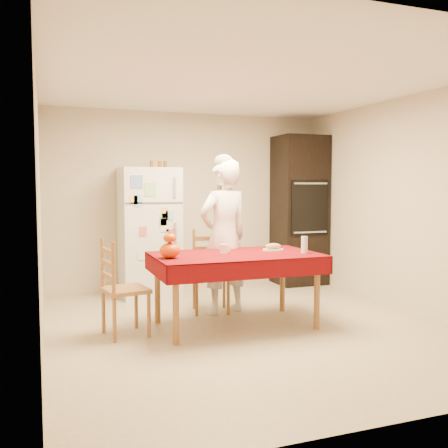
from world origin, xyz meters
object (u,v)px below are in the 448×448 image
oven_cabinet (299,210)px  dining_table (236,260)px  chair_far (210,268)px  chair_left (119,285)px  coffee_mug (223,249)px  seated_woman (224,237)px  bread_plate (273,250)px  refrigerator (149,232)px  wine_glass (304,245)px  pumpkin_lower (170,250)px

oven_cabinet → dining_table: size_ratio=1.29×
chair_far → chair_left: (-1.15, -0.66, 0.00)m
coffee_mug → seated_woman: bearing=69.7°
dining_table → bread_plate: (0.47, 0.09, 0.08)m
dining_table → seated_woman: 0.59m
bread_plate → refrigerator: bearing=120.9°
chair_far → coffee_mug: size_ratio=9.50×
oven_cabinet → coffee_mug: (-1.86, -1.79, -0.29)m
chair_left → refrigerator: bearing=-30.2°
refrigerator → coffee_mug: bearing=-76.3°
coffee_mug → dining_table: bearing=-20.3°
wine_glass → chair_far: bearing=129.2°
oven_cabinet → seated_woman: (-1.67, -1.27, -0.22)m
chair_left → coffee_mug: 1.12m
refrigerator → oven_cabinet: (2.28, 0.05, 0.25)m
oven_cabinet → chair_left: size_ratio=2.32×
pumpkin_lower → seated_woman: bearing=38.9°
dining_table → wine_glass: bearing=-15.4°
refrigerator → chair_far: bearing=-64.9°
oven_cabinet → dining_table: bearing=-133.6°
seated_woman → wine_glass: size_ratio=10.02×
refrigerator → pumpkin_lower: (-0.18, -1.86, -0.01)m
refrigerator → coffee_mug: refrigerator is taller
chair_far → pumpkin_lower: (-0.68, -0.79, 0.33)m
bread_plate → dining_table: bearing=-169.2°
seated_woman → coffee_mug: seated_woman is taller
oven_cabinet → bread_plate: (-1.27, -1.74, -0.33)m
chair_far → wine_glass: size_ratio=5.40×
oven_cabinet → bread_plate: size_ratio=9.17×
dining_table → bread_plate: 0.49m
coffee_mug → wine_glass: size_ratio=0.57×
oven_cabinet → coffee_mug: size_ratio=22.00×
dining_table → bread_plate: size_ratio=7.08×
seated_woman → bread_plate: (0.40, -0.47, -0.11)m
wine_glass → pumpkin_lower: bearing=175.5°
chair_far → coffee_mug: chair_far is taller
chair_left → seated_woman: 1.41m
chair_far → bread_plate: 0.85m
refrigerator → chair_far: refrigerator is taller
dining_table → seated_woman: size_ratio=0.96×
chair_far → pumpkin_lower: size_ratio=4.71×
chair_far → oven_cabinet: bearing=43.9°
refrigerator → pumpkin_lower: bearing=-95.4°
chair_left → pumpkin_lower: bearing=-115.3°
chair_far → refrigerator: bearing=127.0°
oven_cabinet → wine_glass: 2.29m
seated_woman → pumpkin_lower: bearing=23.9°
refrigerator → chair_far: 1.23m
dining_table → seated_woman: seated_woman is taller
chair_left → seated_woman: bearing=-77.8°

